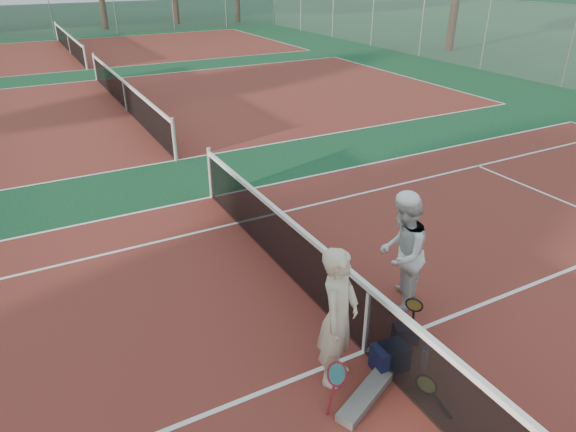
{
  "coord_description": "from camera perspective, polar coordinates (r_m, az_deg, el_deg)",
  "views": [
    {
      "loc": [
        -3.31,
        -4.05,
        4.54
      ],
      "look_at": [
        0.0,
        2.07,
        1.05
      ],
      "focal_mm": 32.0,
      "sensor_mm": 36.0,
      "label": 1
    }
  ],
  "objects": [
    {
      "name": "racket_spare",
      "position": [
        6.54,
        15.08,
        -17.8
      ],
      "size": [
        0.32,
        0.62,
        0.12
      ],
      "primitive_type": null,
      "rotation": [
        0.0,
        0.0,
        1.49
      ],
      "color": "black",
      "rests_on": "ground"
    },
    {
      "name": "racket_red",
      "position": [
        6.07,
        5.39,
        -18.13
      ],
      "size": [
        0.38,
        0.38,
        0.55
      ],
      "primitive_type": null,
      "rotation": [
        0.0,
        0.0,
        0.52
      ],
      "color": "maroon",
      "rests_on": "ground"
    },
    {
      "name": "racket_black_held",
      "position": [
        7.18,
        13.7,
        -10.62
      ],
      "size": [
        0.35,
        0.35,
        0.58
      ],
      "primitive_type": null,
      "rotation": [
        0.0,
        0.0,
        3.81
      ],
      "color": "black",
      "rests_on": "ground"
    },
    {
      "name": "net_cover_canvas",
      "position": [
        6.31,
        8.62,
        -19.16
      ],
      "size": [
        0.97,
        0.61,
        0.1
      ],
      "primitive_type": "cube",
      "rotation": [
        0.0,
        0.0,
        0.43
      ],
      "color": "#605B57",
      "rests_on": "ground"
    },
    {
      "name": "court_far_b",
      "position": [
        31.56,
        -23.02,
        16.36
      ],
      "size": [
        23.77,
        10.97,
        0.01
      ],
      "primitive_type": "cube",
      "color": "maroon",
      "rests_on": "ground"
    },
    {
      "name": "court_far_a",
      "position": [
        18.43,
        -17.47,
        11.16
      ],
      "size": [
        23.77,
        10.97,
        0.01
      ],
      "primitive_type": "cube",
      "color": "maroon",
      "rests_on": "ground"
    },
    {
      "name": "net_far_b",
      "position": [
        31.49,
        -23.19,
        17.26
      ],
      "size": [
        0.1,
        10.98,
        1.02
      ],
      "primitive_type": null,
      "color": "black",
      "rests_on": "ground"
    },
    {
      "name": "player_a",
      "position": [
        5.98,
        5.61,
        -11.13
      ],
      "size": [
        0.78,
        0.73,
        1.78
      ],
      "primitive_type": "imported",
      "rotation": [
        0.0,
        0.0,
        0.63
      ],
      "color": "beige",
      "rests_on": "ground"
    },
    {
      "name": "fence_back",
      "position": [
        38.32,
        -24.87,
        19.81
      ],
      "size": [
        32.0,
        0.06,
        3.0
      ],
      "primitive_type": null,
      "color": "slate",
      "rests_on": "ground"
    },
    {
      "name": "sports_bag_purple",
      "position": [
        7.1,
        12.92,
        -12.61
      ],
      "size": [
        0.38,
        0.32,
        0.26
      ],
      "primitive_type": "cube",
      "rotation": [
        0.0,
        0.0,
        -0.4
      ],
      "color": "black",
      "rests_on": "ground"
    },
    {
      "name": "ground",
      "position": [
        6.93,
        8.46,
        -14.69
      ],
      "size": [
        130.0,
        130.0,
        0.0
      ],
      "primitive_type": "plane",
      "color": "#103D20",
      "rests_on": "ground"
    },
    {
      "name": "sports_bag_navy",
      "position": [
        6.65,
        11.24,
        -15.14
      ],
      "size": [
        0.45,
        0.33,
        0.34
      ],
      "primitive_type": "cube",
      "rotation": [
        0.0,
        0.0,
        -0.09
      ],
      "color": "black",
      "rests_on": "ground"
    },
    {
      "name": "water_bottle",
      "position": [
        6.75,
        14.94,
        -15.07
      ],
      "size": [
        0.09,
        0.09,
        0.3
      ],
      "primitive_type": "cylinder",
      "color": "#ACC3DB",
      "rests_on": "ground"
    },
    {
      "name": "net_main",
      "position": [
        6.6,
        8.76,
        -11.36
      ],
      "size": [
        0.1,
        10.98,
        1.02
      ],
      "primitive_type": null,
      "color": "black",
      "rests_on": "ground"
    },
    {
      "name": "net_far_a",
      "position": [
        18.31,
        -17.68,
        12.69
      ],
      "size": [
        0.1,
        10.98,
        1.02
      ],
      "primitive_type": null,
      "color": "black",
      "rests_on": "ground"
    },
    {
      "name": "court_main",
      "position": [
        6.92,
        8.46,
        -14.67
      ],
      "size": [
        23.77,
        10.97,
        0.01
      ],
      "primitive_type": "cube",
      "color": "maroon",
      "rests_on": "ground"
    },
    {
      "name": "player_b",
      "position": [
        7.33,
        12.52,
        -4.07
      ],
      "size": [
        1.08,
        1.05,
        1.75
      ],
      "primitive_type": "imported",
      "rotation": [
        0.0,
        0.0,
        3.81
      ],
      "color": "silver",
      "rests_on": "ground"
    }
  ]
}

